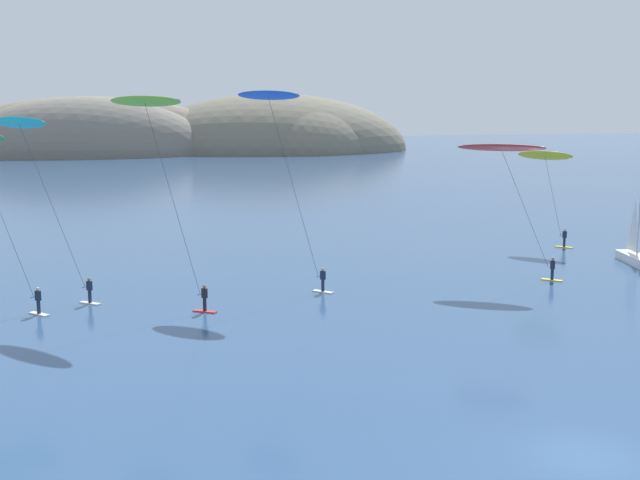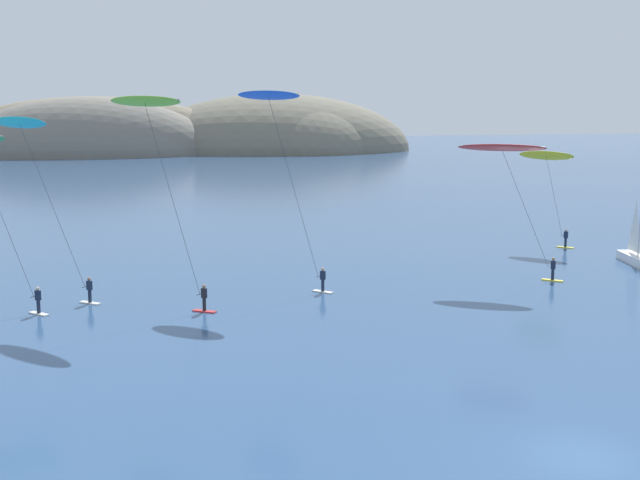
% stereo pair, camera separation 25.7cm
% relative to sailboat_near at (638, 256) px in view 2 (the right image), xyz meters
% --- Properties ---
extents(ground_plane, '(600.00, 600.00, 0.00)m').
position_rel_sailboat_near_xyz_m(ground_plane, '(-23.58, -30.90, -0.64)').
color(ground_plane, '#2D4C75').
extents(headland_island, '(128.96, 54.47, 31.81)m').
position_rel_sailboat_near_xyz_m(headland_island, '(-16.37, 165.17, -0.64)').
color(headland_island, '#6B6656').
rests_on(headland_island, ground).
extents(sailboat_near, '(2.40, 5.96, 5.70)m').
position_rel_sailboat_near_xyz_m(sailboat_near, '(0.00, 0.00, 0.00)').
color(sailboat_near, white).
rests_on(sailboat_near, ground).
extents(kitesurfer_blue, '(6.07, 5.67, 13.53)m').
position_rel_sailboat_near_xyz_m(kitesurfer_blue, '(-29.49, -1.05, 11.47)').
color(kitesurfer_blue, silver).
rests_on(kitesurfer_blue, ground).
extents(kitesurfer_cyan, '(6.78, 5.57, 11.85)m').
position_rel_sailboat_near_xyz_m(kitesurfer_cyan, '(-45.37, -0.44, 9.61)').
color(kitesurfer_cyan, silver).
rests_on(kitesurfer_cyan, ground).
extents(kitesurfer_lime, '(6.26, 6.75, 13.13)m').
position_rel_sailboat_near_xyz_m(kitesurfer_lime, '(-37.72, -3.83, 11.09)').
color(kitesurfer_lime, red).
rests_on(kitesurfer_lime, ground).
extents(kitesurfer_red, '(7.11, 4.92, 9.85)m').
position_rel_sailboat_near_xyz_m(kitesurfer_red, '(-12.83, -2.07, 8.27)').
color(kitesurfer_red, yellow).
rests_on(kitesurfer_red, ground).
extents(kitesurfer_yellow, '(4.20, 4.66, 8.59)m').
position_rel_sailboat_near_xyz_m(kitesurfer_yellow, '(-2.88, 9.65, 6.83)').
color(kitesurfer_yellow, yellow).
rests_on(kitesurfer_yellow, ground).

